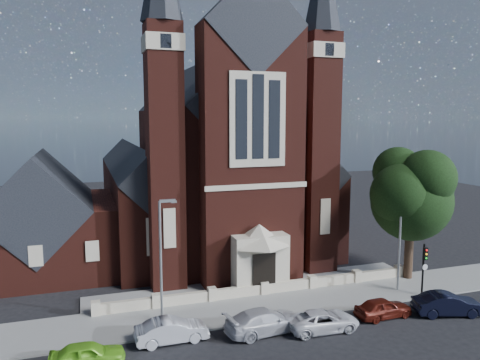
% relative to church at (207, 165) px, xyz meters
% --- Properties ---
extents(ground, '(120.00, 120.00, 0.00)m').
position_rel_church_xyz_m(ground, '(0.00, -7.94, -8.19)').
color(ground, black).
rests_on(ground, ground).
extents(pavement_strip, '(60.00, 5.00, 0.12)m').
position_rel_church_xyz_m(pavement_strip, '(0.00, -18.44, -8.19)').
color(pavement_strip, gray).
rests_on(pavement_strip, ground).
extents(forecourt_paving, '(26.00, 3.00, 0.14)m').
position_rel_church_xyz_m(forecourt_paving, '(0.00, -14.44, -8.19)').
color(forecourt_paving, gray).
rests_on(forecourt_paving, ground).
extents(forecourt_wall, '(24.00, 0.40, 0.90)m').
position_rel_church_xyz_m(forecourt_wall, '(0.00, -16.44, -8.19)').
color(forecourt_wall, '#BCAF95').
rests_on(forecourt_wall, ground).
extents(church, '(20.01, 34.90, 29.20)m').
position_rel_church_xyz_m(church, '(0.00, 0.00, 0.00)').
color(church, '#461A12').
rests_on(church, ground).
extents(parish_hall, '(12.00, 12.20, 10.24)m').
position_rel_church_xyz_m(parish_hall, '(-16.00, -4.94, -4.17)').
color(parish_hall, '#461A12').
rests_on(parish_hall, ground).
extents(street_tree, '(6.40, 6.60, 10.70)m').
position_rel_church_xyz_m(street_tree, '(12.60, -17.23, -1.23)').
color(street_tree, black).
rests_on(street_tree, ground).
extents(street_lamp_left, '(1.16, 0.22, 8.09)m').
position_rel_church_xyz_m(street_lamp_left, '(-7.91, -18.94, -3.59)').
color(street_lamp_left, gray).
rests_on(street_lamp_left, ground).
extents(street_lamp_right, '(1.16, 0.22, 8.09)m').
position_rel_church_xyz_m(street_lamp_right, '(10.09, -18.94, -3.59)').
color(street_lamp_right, gray).
rests_on(street_lamp_right, ground).
extents(traffic_signal, '(0.28, 0.42, 4.00)m').
position_rel_church_xyz_m(traffic_signal, '(11.00, -20.52, -5.60)').
color(traffic_signal, black).
rests_on(traffic_signal, ground).
extents(car_lime_van, '(3.96, 1.70, 1.33)m').
position_rel_church_xyz_m(car_lime_van, '(-12.59, -22.85, -7.52)').
color(car_lime_van, '#75CA28').
rests_on(car_lime_van, ground).
extents(car_silver_a, '(4.32, 1.59, 1.41)m').
position_rel_church_xyz_m(car_silver_a, '(-7.85, -21.56, -7.48)').
color(car_silver_a, silver).
rests_on(car_silver_a, ground).
extents(car_silver_b, '(5.33, 2.71, 1.48)m').
position_rel_church_xyz_m(car_silver_b, '(-2.18, -22.18, -7.44)').
color(car_silver_b, '#B5B6BE').
rests_on(car_silver_b, ground).
extents(car_white_suv, '(4.67, 2.30, 1.27)m').
position_rel_church_xyz_m(car_white_suv, '(1.34, -23.05, -7.55)').
color(car_white_suv, white).
rests_on(car_white_suv, ground).
extents(car_dark_red, '(3.94, 1.70, 1.32)m').
position_rel_church_xyz_m(car_dark_red, '(6.04, -22.65, -7.52)').
color(car_dark_red, '#57170F').
rests_on(car_dark_red, ground).
extents(car_navy, '(4.79, 2.78, 1.49)m').
position_rel_church_xyz_m(car_navy, '(10.40, -23.68, -7.44)').
color(car_navy, black).
rests_on(car_navy, ground).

